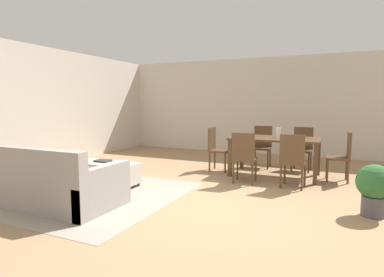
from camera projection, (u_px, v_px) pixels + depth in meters
ground_plane at (208, 205)px, 4.55m from camera, size 10.80×10.80×0.00m
wall_back at (275, 106)px, 8.92m from camera, size 9.00×0.12×2.70m
wall_left at (18, 107)px, 6.72m from camera, size 0.12×11.00×2.70m
area_rug at (84, 193)px, 5.10m from camera, size 3.00×2.80×0.01m
couch at (52, 185)px, 4.51m from camera, size 1.90×0.99×0.86m
ottoman_table at (106, 172)px, 5.58m from camera, size 1.15×0.52×0.41m
dining_table at (275, 142)px, 6.30m from camera, size 1.69×0.96×0.76m
dining_chair_near_left at (244, 155)px, 5.68m from camera, size 0.43×0.43×0.92m
dining_chair_near_right at (293, 158)px, 5.36m from camera, size 0.41×0.41×0.92m
dining_chair_far_left at (262, 144)px, 7.22m from camera, size 0.42×0.42×0.92m
dining_chair_far_right at (302, 146)px, 6.86m from camera, size 0.42×0.42×0.92m
dining_chair_head_east at (343, 153)px, 5.84m from camera, size 0.42×0.42×0.92m
dining_chair_head_west at (216, 146)px, 6.81m from camera, size 0.41×0.41×0.92m
vase_centerpiece at (278, 133)px, 6.24m from camera, size 0.09×0.09×0.20m
book_on_ottoman at (103, 161)px, 5.62m from camera, size 0.27×0.21×0.03m
potted_plant at (374, 187)px, 4.03m from camera, size 0.44×0.44×0.67m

